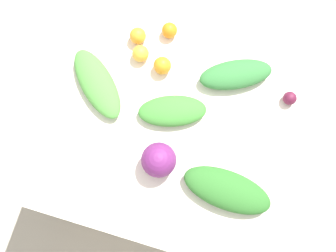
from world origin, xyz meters
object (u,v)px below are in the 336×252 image
at_px(greens_bunch_chard, 97,84).
at_px(orange_0, 138,36).
at_px(cabbage_purple, 159,160).
at_px(orange_3, 169,30).
at_px(greens_bunch_kale, 227,190).
at_px(greens_bunch_beet_tops, 236,75).
at_px(greens_bunch_dandelion, 172,111).
at_px(orange_2, 162,66).
at_px(beet_root, 290,98).
at_px(orange_1, 141,54).

height_order(greens_bunch_chard, orange_0, orange_0).
relative_size(cabbage_purple, orange_3, 2.06).
bearing_deg(orange_3, orange_0, 27.42).
distance_m(cabbage_purple, greens_bunch_kale, 0.31).
xyz_separation_m(greens_bunch_beet_tops, orange_3, (0.34, -0.12, -0.00)).
height_order(cabbage_purple, greens_bunch_dandelion, cabbage_purple).
bearing_deg(greens_bunch_dandelion, orange_0, -50.10).
relative_size(cabbage_purple, greens_bunch_chard, 0.41).
xyz_separation_m(greens_bunch_kale, orange_2, (0.41, -0.45, -0.00)).
xyz_separation_m(greens_bunch_kale, beet_root, (-0.17, -0.46, -0.01)).
distance_m(orange_0, orange_3, 0.15).
bearing_deg(greens_bunch_dandelion, orange_3, -72.22).
bearing_deg(greens_bunch_beet_tops, greens_bunch_chard, 20.27).
height_order(greens_bunch_chard, greens_bunch_kale, greens_bunch_kale).
distance_m(cabbage_purple, beet_root, 0.64).
bearing_deg(greens_bunch_dandelion, greens_bunch_chard, -4.20).
bearing_deg(cabbage_purple, orange_0, -63.73).
relative_size(greens_bunch_beet_tops, orange_0, 4.34).
height_order(greens_bunch_kale, orange_2, greens_bunch_kale).
relative_size(cabbage_purple, orange_2, 1.84).
height_order(greens_bunch_chard, orange_1, orange_1).
xyz_separation_m(orange_0, orange_1, (-0.04, 0.08, 0.00)).
height_order(orange_0, orange_3, orange_0).
bearing_deg(beet_root, greens_bunch_beet_tops, -8.04).
distance_m(cabbage_purple, orange_3, 0.60).
bearing_deg(greens_bunch_kale, cabbage_purple, -6.77).
distance_m(greens_bunch_kale, greens_bunch_dandelion, 0.41).
bearing_deg(orange_3, greens_bunch_kale, 124.61).
bearing_deg(orange_0, orange_3, -152.58).
relative_size(orange_0, orange_1, 1.00).
distance_m(beet_root, orange_2, 0.58).
distance_m(greens_bunch_beet_tops, orange_3, 0.36).
bearing_deg(orange_3, orange_2, 95.98).
distance_m(greens_bunch_beet_tops, orange_2, 0.33).
distance_m(greens_bunch_chard, greens_bunch_kale, 0.72).
xyz_separation_m(greens_bunch_beet_tops, orange_0, (0.47, -0.06, -0.00)).
distance_m(greens_bunch_beet_tops, orange_0, 0.47).
xyz_separation_m(greens_bunch_beet_tops, greens_bunch_dandelion, (0.23, 0.24, -0.01)).
xyz_separation_m(greens_bunch_dandelion, orange_3, (0.12, -0.36, 0.00)).
distance_m(greens_bunch_beet_tops, beet_root, 0.26).
height_order(greens_bunch_chard, orange_2, orange_2).
relative_size(cabbage_purple, beet_root, 2.46).
bearing_deg(orange_3, beet_root, 165.06).
distance_m(greens_bunch_chard, orange_0, 0.29).
relative_size(cabbage_purple, orange_1, 1.95).
relative_size(greens_bunch_chard, orange_2, 4.49).
xyz_separation_m(greens_bunch_dandelion, orange_0, (0.25, -0.29, 0.00)).
bearing_deg(orange_1, cabbage_purple, 116.40).
relative_size(orange_2, orange_3, 1.12).
height_order(cabbage_purple, greens_bunch_beet_tops, cabbage_purple).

